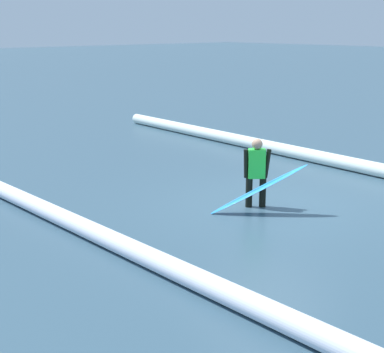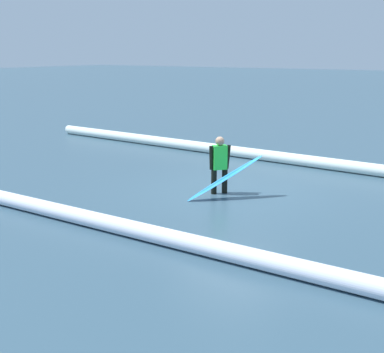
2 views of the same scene
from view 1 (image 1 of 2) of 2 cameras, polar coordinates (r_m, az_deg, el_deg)
ground_plane at (r=12.10m, az=7.91°, el=-2.83°), size 173.66×173.66×0.00m
surfer at (r=11.75m, az=6.39°, el=0.70°), size 0.37×0.48×1.43m
surfboard at (r=11.41m, az=6.62°, el=-1.26°), size 1.42×1.64×1.03m
wave_crest_foreground at (r=15.60m, az=14.04°, el=1.52°), size 18.52×1.10×0.35m
wave_crest_midground at (r=11.01m, az=-12.77°, el=-3.95°), size 20.24×0.53×0.33m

